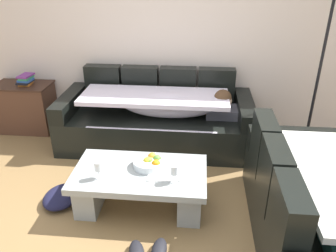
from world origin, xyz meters
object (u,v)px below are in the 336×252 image
pair_of_shoes (148,252)px  wine_glass_near_right (174,170)px  side_cabinet (26,107)px  couch_near_window (316,211)px  open_magazine (164,175)px  floor_lamp (317,63)px  fruit_bowl (150,162)px  coffee_table (140,184)px  crumpled_garment (61,197)px  wine_glass_near_left (98,167)px  book_stack_on_cabinet (26,80)px  couch_along_wall (159,119)px

pair_of_shoes → wine_glass_near_right: bearing=71.2°
wine_glass_near_right → side_cabinet: 2.62m
couch_near_window → open_magazine: (-1.22, 0.31, 0.05)m
open_magazine → floor_lamp: 2.00m
fruit_bowl → pair_of_shoes: 0.80m
coffee_table → open_magazine: (0.22, -0.05, 0.15)m
crumpled_garment → wine_glass_near_left: bearing=-14.1°
wine_glass_near_right → open_magazine: 0.17m
coffee_table → book_stack_on_cabinet: size_ratio=4.86×
couch_along_wall → wine_glass_near_left: 1.40m
fruit_bowl → crumpled_garment: fruit_bowl is taller
couch_along_wall → book_stack_on_cabinet: couch_along_wall is taller
wine_glass_near_right → pair_of_shoes: (-0.16, -0.48, -0.45)m
fruit_bowl → book_stack_on_cabinet: bearing=142.9°
coffee_table → wine_glass_near_right: (0.32, -0.14, 0.26)m
side_cabinet → book_stack_on_cabinet: 0.39m
couch_along_wall → fruit_bowl: (0.05, -1.12, 0.09)m
couch_near_window → crumpled_garment: bearing=81.8°
wine_glass_near_left → book_stack_on_cabinet: bearing=131.1°
couch_along_wall → coffee_table: couch_along_wall is taller
pair_of_shoes → book_stack_on_cabinet: bearing=132.3°
couch_along_wall → crumpled_garment: couch_along_wall is taller
book_stack_on_cabinet → floor_lamp: 3.46m
wine_glass_near_left → couch_near_window: bearing=-6.7°
wine_glass_near_left → open_magazine: size_ratio=0.59×
open_magazine → coffee_table: bearing=163.0°
couch_along_wall → open_magazine: bearing=-81.1°
open_magazine → pair_of_shoes: bearing=-102.0°
wine_glass_near_left → wine_glass_near_right: bearing=0.6°
floor_lamp → pair_of_shoes: floor_lamp is taller
fruit_bowl → wine_glass_near_right: wine_glass_near_right is taller
couch_along_wall → wine_glass_near_right: bearing=-77.7°
fruit_bowl → side_cabinet: bearing=143.9°
open_magazine → pair_of_shoes: size_ratio=0.85×
couch_along_wall → book_stack_on_cabinet: (-1.73, 0.23, 0.37)m
couch_near_window → wine_glass_near_left: 1.80m
fruit_bowl → pair_of_shoes: bearing=-83.6°
couch_near_window → pair_of_shoes: (-1.29, -0.26, -0.29)m
coffee_table → crumpled_garment: size_ratio=3.00×
side_cabinet → pair_of_shoes: size_ratio=2.18×
wine_glass_near_left → crumpled_garment: bearing=165.9°
wine_glass_near_left → pair_of_shoes: 0.82m
couch_near_window → side_cabinet: size_ratio=2.53×
side_cabinet → book_stack_on_cabinet: (0.07, 0.00, 0.38)m
book_stack_on_cabinet → pair_of_shoes: bearing=-47.7°
open_magazine → floor_lamp: floor_lamp is taller
book_stack_on_cabinet → crumpled_garment: bearing=-57.3°
open_magazine → crumpled_garment: open_magazine is taller
couch_along_wall → pair_of_shoes: 1.85m
couch_along_wall → pair_of_shoes: size_ratio=6.93×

